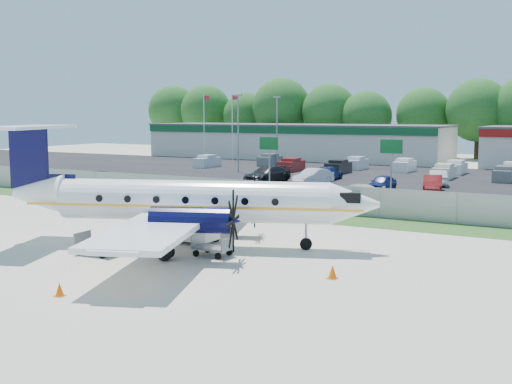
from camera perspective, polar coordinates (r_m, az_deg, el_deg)
The scene contains 29 objects.
ground at distance 33.22m, azimuth -5.02°, elevation -5.06°, with size 170.00×170.00×0.00m, color beige.
grass_verge at distance 43.52m, azimuth 3.81°, elevation -2.15°, with size 170.00×4.00×0.02m, color #2D561E.
access_road at distance 49.88m, azimuth 7.22°, elevation -1.00°, with size 170.00×8.00×0.02m, color black.
parking_lot at distance 69.71m, azimuth 13.61°, elevation 1.14°, with size 170.00×32.00×0.02m, color black.
perimeter_fence at distance 45.18m, azimuth 4.90°, elevation -0.54°, with size 120.00×0.06×1.99m.
building_west at distance 98.50m, azimuth 3.49°, elevation 4.52°, with size 46.40×12.40×5.24m.
sign_left at distance 56.39m, azimuth 1.17°, elevation 3.65°, with size 1.80×0.26×5.00m.
sign_mid at distance 52.21m, azimuth 11.94°, elevation 3.23°, with size 1.80×0.26×5.00m.
flagpole_west at distance 98.18m, azimuth -4.61°, elevation 6.26°, with size 1.06×0.12×10.00m.
flagpole_east at distance 95.52m, azimuth -2.09°, elevation 6.26°, with size 1.06×0.12×10.00m.
light_pole_nw at distance 75.33m, azimuth -1.60°, elevation 5.74°, with size 0.90×0.35×9.09m.
light_pole_sw at distance 84.11m, azimuth 1.87°, elevation 5.87°, with size 0.90×0.35×9.09m.
tree_line at distance 102.80m, azimuth 18.63°, elevation 2.80°, with size 112.00×6.00×14.00m, color #1D5519, non-canonical shape.
aircraft at distance 33.53m, azimuth -6.30°, elevation -0.76°, with size 20.36×19.81×6.26m.
pushback_tug at distance 34.59m, azimuth -5.47°, elevation -3.47°, with size 2.55×1.83×1.37m.
baggage_cart_near at distance 32.60m, azimuth -13.87°, elevation -4.58°, with size 2.10×1.34×1.07m.
baggage_cart_far at distance 31.43m, azimuth -3.87°, elevation -4.91°, with size 1.85×1.15×0.96m.
cone_nose at distance 27.42m, azimuth 6.82°, elevation -7.09°, with size 0.41×0.41×0.58m.
cone_port_wing at distance 25.83m, azimuth -17.07°, elevation -8.31°, with size 0.37×0.37×0.52m.
cone_starboard_wing at distance 47.02m, azimuth -3.37°, elevation -1.16°, with size 0.36×0.36×0.52m.
road_car_west at distance 60.09m, azimuth -13.36°, elevation 0.22°, with size 2.33×5.73×1.66m, color black.
road_car_mid at distance 51.76m, azimuth 8.92°, elevation -0.75°, with size 1.88×4.62×1.34m, color beige.
parked_car_a at distance 64.11m, azimuth 0.99°, elevation 0.82°, with size 2.34×5.77×1.67m, color black.
parked_car_b at distance 62.37m, azimuth 5.09°, elevation 0.62°, with size 1.68×4.81×1.58m, color silver.
parked_car_c at distance 58.47m, azimuth 11.14°, elevation 0.09°, with size 1.69×4.20×1.43m, color navy.
parked_car_d at distance 58.60m, azimuth 15.41°, elevation -0.02°, with size 1.60×4.58×1.51m, color maroon.
parked_car_f at distance 67.28m, azimuth 6.42°, elevation 1.08°, with size 1.99×4.90×1.42m, color navy.
parked_car_g at distance 64.10m, azimuth 15.83°, elevation 0.56°, with size 1.57×4.52×1.49m, color silver.
far_parking_rows at distance 74.52m, azimuth 14.62°, elevation 1.47°, with size 56.00×10.00×1.60m, color gray, non-canonical shape.
Camera 1 is at (18.14, -26.95, 6.95)m, focal length 45.00 mm.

